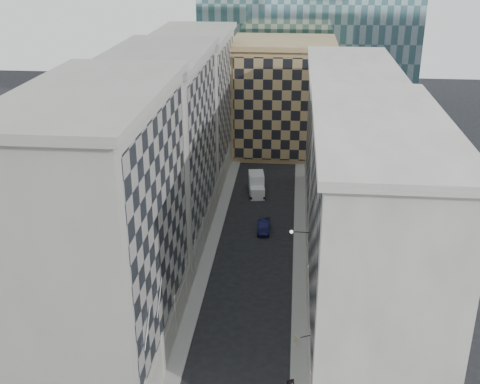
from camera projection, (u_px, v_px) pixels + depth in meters
The scene contains 13 objects.
sidewalk_west at pixel (209, 252), 70.05m from camera, with size 1.50×100.00×0.15m, color gray.
sidewalk_east at pixel (300, 256), 69.15m from camera, with size 1.50×100.00×0.15m, color gray.
bldg_left_a at pixel (104, 233), 48.54m from camera, with size 10.80×22.80×23.70m.
bldg_left_b at pixel (162, 151), 68.93m from camera, with size 10.80×22.80×22.70m.
bldg_left_c at pixel (194, 107), 89.31m from camera, with size 10.80×22.80×21.70m.
bldg_right_a at pixel (370, 239), 50.92m from camera, with size 10.80×26.80×20.70m.
bldg_right_b at pixel (348, 145), 75.89m from camera, with size 10.80×28.80×19.70m.
tan_block at pixel (283, 97), 100.58m from camera, with size 16.80×14.80×18.80m.
flagpoles_left at pixel (154, 312), 45.01m from camera, with size 0.10×6.33×2.33m.
bracket_lamp at pixel (293, 232), 61.34m from camera, with size 1.98×0.36×0.36m.
box_truck at pixel (257, 185), 86.13m from camera, with size 2.76×5.40×2.83m.
dark_car at pixel (264, 226), 75.08m from camera, with size 1.47×4.22×1.39m, color black.
shop_sign at pixel (297, 340), 48.60m from camera, with size 1.30×0.72×0.85m.
Camera 1 is at (4.10, -31.23, 33.74)m, focal length 45.00 mm.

